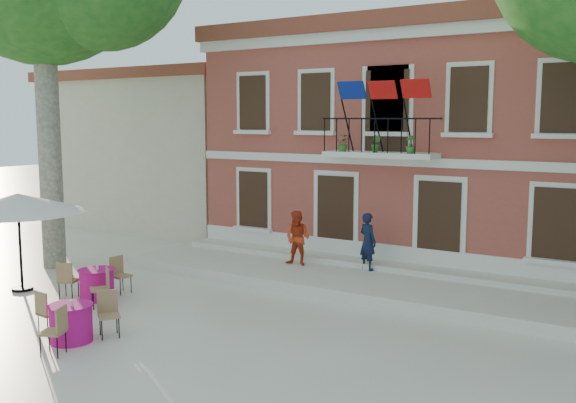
{
  "coord_description": "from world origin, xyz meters",
  "views": [
    {
      "loc": [
        9.23,
        -10.97,
        4.5
      ],
      "look_at": [
        0.25,
        3.5,
        2.29
      ],
      "focal_mm": 40.0,
      "sensor_mm": 36.0,
      "label": 1
    }
  ],
  "objects_px": {
    "cafe_table_1": "(71,321)",
    "patio_umbrella": "(18,203)",
    "pedestrian_navy": "(368,241)",
    "pedestrian_orange": "(298,238)",
    "cafe_table_0": "(97,283)"
  },
  "relations": [
    {
      "from": "pedestrian_navy",
      "to": "pedestrian_orange",
      "type": "distance_m",
      "value": 2.03
    },
    {
      "from": "patio_umbrella",
      "to": "cafe_table_1",
      "type": "relative_size",
      "value": 1.86
    },
    {
      "from": "pedestrian_navy",
      "to": "pedestrian_orange",
      "type": "relative_size",
      "value": 1.02
    },
    {
      "from": "pedestrian_navy",
      "to": "cafe_table_1",
      "type": "bearing_deg",
      "value": 92.14
    },
    {
      "from": "pedestrian_orange",
      "to": "cafe_table_0",
      "type": "relative_size",
      "value": 0.85
    },
    {
      "from": "patio_umbrella",
      "to": "pedestrian_navy",
      "type": "relative_size",
      "value": 2.15
    },
    {
      "from": "patio_umbrella",
      "to": "pedestrian_navy",
      "type": "xyz_separation_m",
      "value": [
        7.31,
        5.76,
        -1.21
      ]
    },
    {
      "from": "patio_umbrella",
      "to": "pedestrian_navy",
      "type": "bearing_deg",
      "value": 38.26
    },
    {
      "from": "pedestrian_navy",
      "to": "cafe_table_0",
      "type": "xyz_separation_m",
      "value": [
        -4.94,
        -5.32,
        -0.68
      ]
    },
    {
      "from": "pedestrian_navy",
      "to": "cafe_table_0",
      "type": "relative_size",
      "value": 0.87
    },
    {
      "from": "cafe_table_1",
      "to": "patio_umbrella",
      "type": "bearing_deg",
      "value": 155.49
    },
    {
      "from": "pedestrian_orange",
      "to": "cafe_table_0",
      "type": "bearing_deg",
      "value": -126.91
    },
    {
      "from": "patio_umbrella",
      "to": "cafe_table_0",
      "type": "distance_m",
      "value": 3.06
    },
    {
      "from": "pedestrian_navy",
      "to": "pedestrian_orange",
      "type": "xyz_separation_m",
      "value": [
        -1.96,
        -0.53,
        -0.02
      ]
    },
    {
      "from": "pedestrian_orange",
      "to": "cafe_table_0",
      "type": "height_order",
      "value": "pedestrian_orange"
    }
  ]
}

